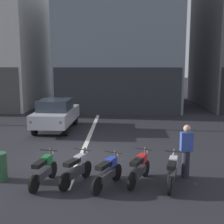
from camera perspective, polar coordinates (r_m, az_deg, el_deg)
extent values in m
plane|color=#232328|center=(11.56, -5.96, -8.47)|extent=(120.00, 120.00, 0.00)
cube|color=silver|center=(17.33, -3.39, -2.37)|extent=(0.20, 18.00, 0.01)
cube|color=gray|center=(24.98, 1.17, 13.62)|extent=(8.87, 9.65, 10.74)
cube|color=#292C30|center=(20.13, 1.04, 3.88)|extent=(8.52, 0.10, 3.20)
cylinder|color=black|center=(17.63, -11.90, -1.31)|extent=(0.20, 0.65, 0.64)
cylinder|color=black|center=(17.29, -6.93, -1.39)|extent=(0.20, 0.65, 0.64)
cylinder|color=black|center=(15.19, -14.45, -3.13)|extent=(0.20, 0.65, 0.64)
cylinder|color=black|center=(14.79, -8.71, -3.27)|extent=(0.20, 0.65, 0.64)
cube|color=#B7BABF|center=(16.13, -10.49, -0.71)|extent=(1.88, 4.15, 0.66)
cube|color=#2D3842|center=(15.89, -10.68, 1.36)|extent=(1.61, 2.01, 0.56)
cube|color=red|center=(14.40, -15.12, -1.88)|extent=(0.14, 0.06, 0.12)
cube|color=red|center=(14.02, -9.65, -1.99)|extent=(0.14, 0.06, 0.12)
cylinder|color=black|center=(9.63, -11.20, -10.68)|extent=(0.18, 0.52, 0.52)
cylinder|color=black|center=(8.68, -14.54, -13.10)|extent=(0.18, 0.52, 0.52)
cube|color=#38383D|center=(9.07, -12.95, -11.29)|extent=(0.36, 0.76, 0.22)
cube|color=black|center=(8.82, -13.50, -9.50)|extent=(0.35, 0.63, 0.12)
cube|color=#1E7238|center=(9.18, -12.28, -8.84)|extent=(0.29, 0.40, 0.24)
cylinder|color=#4C4C51|center=(9.39, -11.67, -8.84)|extent=(0.12, 0.25, 0.70)
cylinder|color=black|center=(9.22, -11.95, -7.09)|extent=(0.54, 0.16, 0.04)
sphere|color=silver|center=(9.44, -11.36, -7.65)|extent=(0.12, 0.12, 0.12)
cylinder|color=black|center=(9.54, -4.87, -10.73)|extent=(0.28, 0.50, 0.52)
cylinder|color=black|center=(8.65, -8.91, -13.00)|extent=(0.28, 0.50, 0.52)
cube|color=#38383D|center=(9.01, -6.97, -11.27)|extent=(0.49, 0.75, 0.22)
cube|color=black|center=(8.77, -7.59, -9.44)|extent=(0.45, 0.64, 0.12)
cube|color=#B2B5BA|center=(9.10, -6.12, -8.83)|extent=(0.35, 0.42, 0.24)
cylinder|color=#4C4C51|center=(9.30, -5.38, -8.86)|extent=(0.16, 0.24, 0.70)
cylinder|color=black|center=(9.14, -5.68, -7.08)|extent=(0.51, 0.26, 0.04)
sphere|color=silver|center=(9.35, -4.99, -7.67)|extent=(0.12, 0.12, 0.12)
cylinder|color=black|center=(9.24, 0.91, -11.37)|extent=(0.30, 0.50, 0.52)
cylinder|color=black|center=(8.32, -2.88, -13.83)|extent=(0.30, 0.50, 0.52)
cube|color=#38383D|center=(8.69, -1.04, -11.98)|extent=(0.51, 0.75, 0.22)
cube|color=black|center=(8.44, -1.58, -10.11)|extent=(0.47, 0.63, 0.12)
cube|color=#233DB7|center=(8.79, -0.21, -9.44)|extent=(0.36, 0.42, 0.24)
cylinder|color=#4C4C51|center=(8.99, 0.47, -9.45)|extent=(0.17, 0.24, 0.70)
cylinder|color=black|center=(8.83, 0.22, -7.63)|extent=(0.51, 0.28, 0.04)
sphere|color=silver|center=(9.05, 0.85, -8.22)|extent=(0.12, 0.12, 0.12)
cylinder|color=black|center=(9.62, 6.44, -10.59)|extent=(0.28, 0.50, 0.52)
cylinder|color=black|center=(8.62, 3.77, -12.99)|extent=(0.28, 0.50, 0.52)
cube|color=#38383D|center=(9.03, 5.08, -11.18)|extent=(0.49, 0.75, 0.22)
cube|color=black|center=(8.78, 4.73, -9.37)|extent=(0.45, 0.64, 0.12)
cube|color=red|center=(9.15, 5.70, -8.72)|extent=(0.35, 0.42, 0.24)
cylinder|color=#4C4C51|center=(9.37, 6.16, -8.74)|extent=(0.16, 0.24, 0.70)
cylinder|color=black|center=(9.20, 6.03, -6.97)|extent=(0.51, 0.26, 0.04)
sphere|color=silver|center=(9.43, 6.45, -7.55)|extent=(0.12, 0.12, 0.12)
cylinder|color=black|center=(9.54, 11.66, -10.91)|extent=(0.20, 0.52, 0.52)
cylinder|color=black|center=(8.47, 10.92, -13.55)|extent=(0.20, 0.52, 0.52)
cube|color=#38383D|center=(8.91, 11.31, -11.61)|extent=(0.39, 0.76, 0.22)
cube|color=black|center=(8.65, 11.28, -9.81)|extent=(0.37, 0.64, 0.12)
cube|color=silver|center=(9.05, 11.54, -9.09)|extent=(0.31, 0.41, 0.24)
cylinder|color=#4C4C51|center=(9.27, 11.65, -9.07)|extent=(0.13, 0.25, 0.70)
cylinder|color=black|center=(9.10, 11.67, -7.30)|extent=(0.54, 0.18, 0.04)
sphere|color=silver|center=(9.34, 11.76, -7.85)|extent=(0.12, 0.12, 0.12)
cylinder|color=#23232D|center=(9.70, 13.77, -9.58)|extent=(0.24, 0.24, 0.86)
cube|color=#334CA5|center=(9.49, 13.94, -5.46)|extent=(0.37, 0.24, 0.58)
sphere|color=tan|center=(9.40, 14.04, -3.04)|extent=(0.22, 0.22, 0.22)
cylinder|color=#2D5938|center=(9.83, -20.53, -9.69)|extent=(0.44, 0.44, 0.85)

